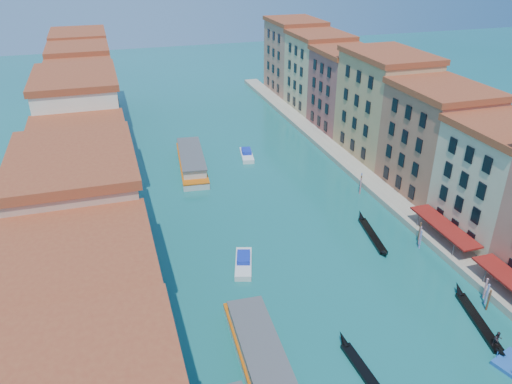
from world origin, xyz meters
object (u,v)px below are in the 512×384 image
vaporetto_far (192,161)px  gondola_right (479,321)px  vaporetto_near (262,358)px  gondola_fore (368,376)px

vaporetto_far → gondola_right: (23.33, -53.69, -0.90)m
vaporetto_near → gondola_right: bearing=-0.3°
vaporetto_near → gondola_right: vaporetto_near is taller
gondola_fore → gondola_right: (16.16, 3.30, 0.07)m
vaporetto_far → gondola_right: vaporetto_far is taller
vaporetto_near → vaporetto_far: (2.58, 52.35, 0.11)m
vaporetto_near → gondola_right: size_ratio=1.52×
gondola_right → gondola_fore: bearing=-155.1°
vaporetto_near → vaporetto_far: size_ratio=0.91×
vaporetto_far → gondola_fore: vaporetto_far is taller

